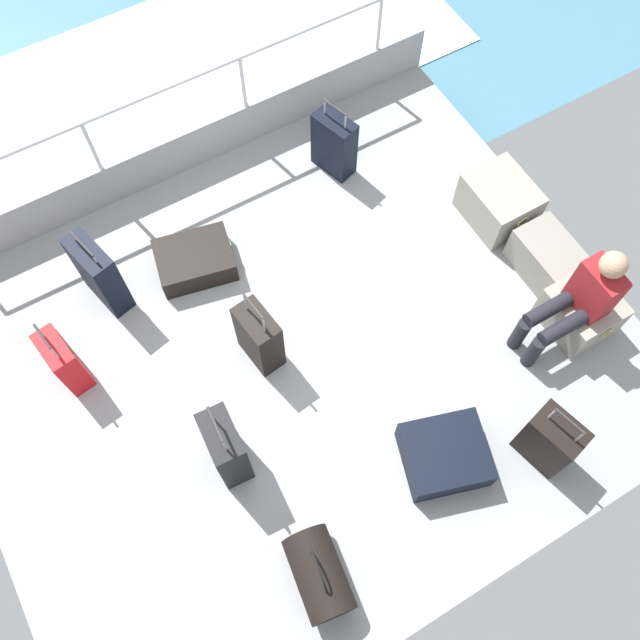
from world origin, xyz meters
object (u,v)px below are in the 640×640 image
(cargo_crate_1, at_px, (546,257))
(passenger_seated, at_px, (579,300))
(suitcase_7, at_px, (64,361))
(suitcase_2, at_px, (550,440))
(cargo_crate_2, at_px, (581,311))
(suitcase_1, at_px, (445,455))
(duffel_bag, at_px, (319,574))
(suitcase_4, at_px, (334,144))
(suitcase_0, at_px, (226,447))
(suitcase_5, at_px, (99,274))
(suitcase_6, at_px, (259,337))
(cargo_crate_0, at_px, (499,202))
(suitcase_3, at_px, (195,260))

(cargo_crate_1, height_order, passenger_seated, passenger_seated)
(suitcase_7, bearing_deg, suitcase_2, 50.13)
(cargo_crate_2, height_order, suitcase_1, cargo_crate_2)
(suitcase_7, relative_size, duffel_bag, 1.19)
(suitcase_2, bearing_deg, duffel_bag, -91.70)
(suitcase_4, bearing_deg, suitcase_0, -46.24)
(suitcase_5, distance_m, suitcase_6, 1.41)
(suitcase_6, bearing_deg, duffel_bag, -15.04)
(cargo_crate_2, height_order, suitcase_0, suitcase_0)
(suitcase_2, height_order, duffel_bag, suitcase_2)
(cargo_crate_0, distance_m, suitcase_6, 2.44)
(suitcase_0, xyz_separation_m, duffel_bag, (1.06, 0.15, -0.18))
(suitcase_4, bearing_deg, suitcase_1, -14.05)
(cargo_crate_1, relative_size, passenger_seated, 0.56)
(duffel_bag, bearing_deg, cargo_crate_0, 122.70)
(cargo_crate_2, xyz_separation_m, suitcase_1, (0.41, -1.60, -0.06))
(suitcase_5, distance_m, suitcase_7, 0.75)
(suitcase_1, bearing_deg, suitcase_0, -120.05)
(suitcase_4, bearing_deg, suitcase_6, -47.69)
(suitcase_0, bearing_deg, suitcase_1, 59.95)
(cargo_crate_2, xyz_separation_m, suitcase_4, (-2.39, -0.90, 0.12))
(suitcase_1, xyz_separation_m, duffel_bag, (0.26, -1.23, 0.04))
(suitcase_5, bearing_deg, suitcase_3, 80.48)
(cargo_crate_0, height_order, suitcase_1, cargo_crate_0)
(cargo_crate_2, distance_m, suitcase_1, 1.66)
(cargo_crate_2, height_order, suitcase_3, cargo_crate_2)
(cargo_crate_0, height_order, suitcase_6, suitcase_6)
(cargo_crate_0, height_order, passenger_seated, passenger_seated)
(suitcase_2, xyz_separation_m, suitcase_3, (-2.77, -1.55, -0.17))
(suitcase_7, bearing_deg, duffel_bag, 21.79)
(suitcase_0, relative_size, suitcase_2, 1.24)
(suitcase_3, bearing_deg, suitcase_7, -72.63)
(suitcase_1, xyz_separation_m, suitcase_3, (-2.45, -0.87, -0.01))
(cargo_crate_2, bearing_deg, suitcase_2, -51.94)
(duffel_bag, bearing_deg, cargo_crate_2, 103.23)
(suitcase_3, xyz_separation_m, suitcase_5, (-0.13, -0.75, 0.24))
(duffel_bag, bearing_deg, suitcase_7, -158.21)
(suitcase_4, bearing_deg, cargo_crate_1, 27.96)
(suitcase_3, height_order, suitcase_5, suitcase_5)
(suitcase_1, distance_m, suitcase_3, 2.60)
(cargo_crate_1, relative_size, duffel_bag, 0.97)
(cargo_crate_0, bearing_deg, suitcase_1, -46.11)
(suitcase_1, distance_m, suitcase_5, 3.05)
(suitcase_1, relative_size, suitcase_4, 0.95)
(suitcase_7, height_order, duffel_bag, suitcase_7)
(cargo_crate_1, distance_m, suitcase_6, 2.50)
(cargo_crate_0, height_order, cargo_crate_1, cargo_crate_0)
(suitcase_1, xyz_separation_m, suitcase_6, (-1.46, -0.77, 0.19))
(cargo_crate_0, height_order, suitcase_3, cargo_crate_0)
(cargo_crate_2, distance_m, suitcase_7, 4.10)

